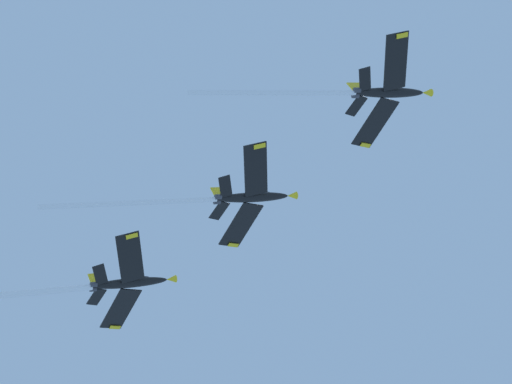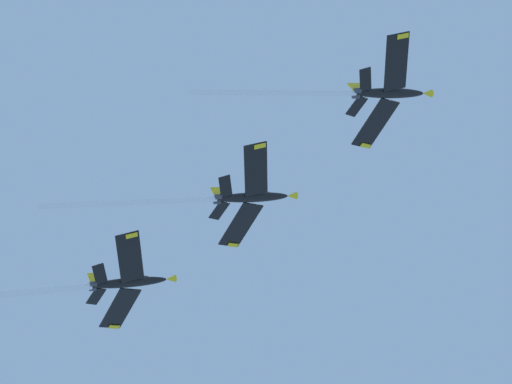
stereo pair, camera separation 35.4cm
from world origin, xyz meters
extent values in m
ellipsoid|color=black|center=(-17.54, -24.04, 118.35)|extent=(11.54, 5.44, 5.61)
cone|color=yellow|center=(-23.42, -26.14, 120.78)|extent=(2.22, 1.78, 1.70)
ellipsoid|color=black|center=(-19.18, -24.62, 119.67)|extent=(3.10, 1.93, 1.85)
cube|color=black|center=(-15.09, -28.79, 117.97)|extent=(7.85, 9.39, 1.49)
cube|color=yellow|center=(-13.40, -32.54, 117.97)|extent=(1.82, 1.54, 0.76)
cube|color=black|center=(-18.66, -18.81, 117.97)|extent=(4.31, 9.30, 1.49)
cube|color=yellow|center=(-19.74, -14.84, 117.97)|extent=(1.78, 0.87, 0.76)
cube|color=black|center=(-12.38, -24.61, 116.55)|extent=(3.58, 3.91, 0.80)
cube|color=black|center=(-13.92, -20.32, 116.55)|extent=(1.84, 3.65, 0.80)
cube|color=yellow|center=(-12.85, -22.36, 117.92)|extent=(3.12, 1.27, 3.48)
cylinder|color=#38383D|center=(-12.33, -22.65, 116.16)|extent=(1.42, 1.17, 1.11)
cylinder|color=#38383D|center=(-12.64, -21.80, 116.16)|extent=(1.42, 1.17, 1.11)
cylinder|color=white|center=(-0.92, -18.08, 111.40)|extent=(23.26, 8.92, 10.05)
ellipsoid|color=black|center=(4.64, -35.74, 111.84)|extent=(11.51, 5.54, 5.60)
cone|color=yellow|center=(-1.22, -37.90, 114.26)|extent=(2.22, 1.79, 1.70)
ellipsoid|color=black|center=(3.01, -36.34, 113.16)|extent=(3.10, 1.95, 1.85)
cube|color=black|center=(7.14, -40.47, 111.46)|extent=(7.90, 9.37, 1.49)
cube|color=yellow|center=(8.86, -44.20, 111.46)|extent=(1.82, 1.55, 0.76)
cube|color=black|center=(3.47, -30.52, 111.46)|extent=(4.39, 9.32, 1.49)
cube|color=yellow|center=(2.36, -26.56, 111.46)|extent=(1.79, 0.88, 0.76)
cube|color=black|center=(9.80, -36.27, 110.04)|extent=(3.59, 3.90, 0.80)
cube|color=black|center=(8.23, -31.99, 110.04)|extent=(1.87, 3.66, 0.80)
cube|color=yellow|center=(9.32, -34.02, 111.41)|extent=(3.11, 1.29, 3.48)
cylinder|color=#38383D|center=(9.84, -34.30, 109.65)|extent=(1.42, 1.17, 1.11)
cylinder|color=#38383D|center=(9.53, -33.46, 109.65)|extent=(1.42, 1.17, 1.11)
cylinder|color=white|center=(21.40, -29.57, 104.82)|extent=(23.59, 9.29, 10.22)
ellipsoid|color=black|center=(24.91, -44.81, 105.49)|extent=(11.47, 5.54, 5.77)
cone|color=yellow|center=(19.09, -46.97, 108.00)|extent=(2.23, 1.80, 1.71)
ellipsoid|color=black|center=(23.30, -45.41, 106.83)|extent=(3.10, 1.96, 1.89)
cube|color=black|center=(27.41, -49.54, 105.09)|extent=(7.89, 9.36, 1.54)
cube|color=yellow|center=(29.14, -53.27, 105.09)|extent=(1.81, 1.54, 0.79)
cube|color=black|center=(23.73, -39.60, 105.09)|extent=(4.38, 9.32, 1.54)
cube|color=yellow|center=(22.61, -35.64, 105.09)|extent=(1.78, 0.88, 0.79)
cube|color=black|center=(30.05, -45.35, 103.61)|extent=(3.59, 3.90, 0.82)
cube|color=black|center=(28.47, -41.07, 103.61)|extent=(1.87, 3.67, 0.82)
cube|color=yellow|center=(29.58, -43.09, 104.98)|extent=(3.13, 1.31, 3.50)
cylinder|color=#38383D|center=(30.07, -43.38, 103.22)|extent=(1.43, 1.18, 1.12)
cylinder|color=#38383D|center=(29.76, -42.54, 103.22)|extent=(1.43, 1.18, 1.12)
cylinder|color=white|center=(38.91, -39.64, 99.33)|extent=(18.32, 7.57, 8.53)
camera|label=1|loc=(-6.01, 40.49, 1.77)|focal=61.88mm
camera|label=2|loc=(-5.65, 40.54, 1.77)|focal=61.88mm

